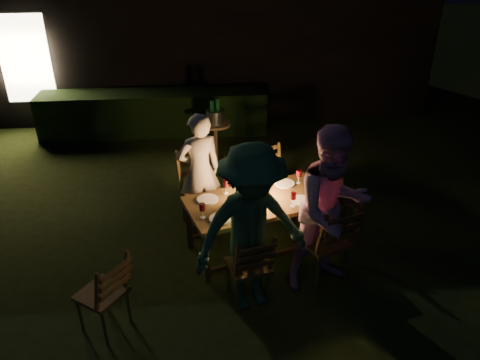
{
  "coord_description": "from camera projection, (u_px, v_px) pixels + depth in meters",
  "views": [
    {
      "loc": [
        0.4,
        -4.71,
        3.46
      ],
      "look_at": [
        0.82,
        0.17,
        0.82
      ],
      "focal_mm": 35.0,
      "sensor_mm": 36.0,
      "label": 1
    }
  ],
  "objects": [
    {
      "name": "plate_far_right",
      "position": [
        285.0,
        184.0,
        5.75
      ],
      "size": [
        0.25,
        0.25,
        0.01
      ],
      "primitive_type": "cylinder",
      "color": "white",
      "rests_on": "dining_table"
    },
    {
      "name": "lantern",
      "position": [
        261.0,
        185.0,
        5.41
      ],
      "size": [
        0.16,
        0.16,
        0.35
      ],
      "color": "white",
      "rests_on": "dining_table"
    },
    {
      "name": "napkin_right",
      "position": [
        313.0,
        202.0,
        5.36
      ],
      "size": [
        0.18,
        0.14,
        0.01
      ],
      "primitive_type": "cube",
      "color": "red",
      "rests_on": "dining_table"
    },
    {
      "name": "person_house_side",
      "position": [
        200.0,
        171.0,
        5.91
      ],
      "size": [
        0.64,
        0.52,
        1.53
      ],
      "primitive_type": "imported",
      "rotation": [
        0.0,
        0.0,
        3.45
      ],
      "color": "beige",
      "rests_on": "ground"
    },
    {
      "name": "chair_spare",
      "position": [
        105.0,
        305.0,
        4.49
      ],
      "size": [
        0.59,
        0.58,
        0.91
      ],
      "rotation": [
        0.0,
        0.0,
        0.96
      ],
      "color": "#4A3318",
      "rests_on": "ground"
    },
    {
      "name": "chair_end",
      "position": [
        345.0,
        208.0,
        6.03
      ],
      "size": [
        0.53,
        0.5,
        0.95
      ],
      "rotation": [
        0.0,
        0.0,
        -1.39
      ],
      "color": "#4A3318",
      "rests_on": "ground"
    },
    {
      "name": "chair_far_left",
      "position": [
        202.0,
        203.0,
        6.08
      ],
      "size": [
        0.64,
        0.66,
        1.06
      ],
      "rotation": [
        0.0,
        0.0,
        3.57
      ],
      "color": "#4A3318",
      "rests_on": "ground"
    },
    {
      "name": "person_opp_right",
      "position": [
        332.0,
        210.0,
        4.8
      ],
      "size": [
        1.06,
        0.93,
        1.83
      ],
      "primitive_type": "imported",
      "rotation": [
        0.0,
        0.0,
        0.3
      ],
      "color": "#CF8EBD",
      "rests_on": "ground"
    },
    {
      "name": "side_table",
      "position": [
        215.0,
        127.0,
        7.66
      ],
      "size": [
        0.5,
        0.5,
        0.67
      ],
      "color": "olive",
      "rests_on": "ground"
    },
    {
      "name": "wineglass_a",
      "position": [
        226.0,
        187.0,
        5.51
      ],
      "size": [
        0.06,
        0.06,
        0.18
      ],
      "primitive_type": null,
      "color": "#59070F",
      "rests_on": "dining_table"
    },
    {
      "name": "ice_bucket",
      "position": [
        215.0,
        117.0,
        7.57
      ],
      "size": [
        0.3,
        0.3,
        0.22
      ],
      "primitive_type": "cylinder",
      "color": "#A5A8AD",
      "rests_on": "side_table"
    },
    {
      "name": "plate_near_left",
      "position": [
        221.0,
        218.0,
        5.06
      ],
      "size": [
        0.25,
        0.25,
        0.01
      ],
      "primitive_type": "cylinder",
      "color": "white",
      "rests_on": "dining_table"
    },
    {
      "name": "bottle_bucket_a",
      "position": [
        212.0,
        115.0,
        7.51
      ],
      "size": [
        0.07,
        0.07,
        0.32
      ],
      "primitive_type": "cylinder",
      "color": "#0F471E",
      "rests_on": "side_table"
    },
    {
      "name": "bottle_table",
      "position": [
        239.0,
        193.0,
        5.28
      ],
      "size": [
        0.07,
        0.07,
        0.28
      ],
      "primitive_type": "cylinder",
      "color": "#0F471E",
      "rests_on": "dining_table"
    },
    {
      "name": "garden_envelope",
      "position": [
        180.0,
        25.0,
        10.39
      ],
      "size": [
        40.0,
        40.0,
        3.2
      ],
      "color": "black",
      "rests_on": "ground"
    },
    {
      "name": "wineglass_e",
      "position": [
        262.0,
        207.0,
        5.11
      ],
      "size": [
        0.06,
        0.06,
        0.18
      ],
      "primitive_type": null,
      "color": "silver",
      "rests_on": "dining_table"
    },
    {
      "name": "bottle_bucket_b",
      "position": [
        218.0,
        113.0,
        7.58
      ],
      "size": [
        0.07,
        0.07,
        0.32
      ],
      "primitive_type": "cylinder",
      "color": "#0F471E",
      "rests_on": "side_table"
    },
    {
      "name": "chair_far_right",
      "position": [
        271.0,
        191.0,
        6.43
      ],
      "size": [
        0.53,
        0.55,
        0.92
      ],
      "rotation": [
        0.0,
        0.0,
        3.45
      ],
      "color": "#4A3318",
      "rests_on": "ground"
    },
    {
      "name": "plate_far_left",
      "position": [
        208.0,
        199.0,
        5.42
      ],
      "size": [
        0.25,
        0.25,
        0.01
      ],
      "primitive_type": "cylinder",
      "color": "white",
      "rests_on": "dining_table"
    },
    {
      "name": "wineglass_d",
      "position": [
        299.0,
        177.0,
        5.74
      ],
      "size": [
        0.06,
        0.06,
        0.18
      ],
      "primitive_type": null,
      "color": "#59070F",
      "rests_on": "dining_table"
    },
    {
      "name": "chair_near_left",
      "position": [
        249.0,
        277.0,
        4.84
      ],
      "size": [
        0.5,
        0.53,
        0.91
      ],
      "rotation": [
        0.0,
        0.0,
        0.26
      ],
      "color": "#4A3318",
      "rests_on": "ground"
    },
    {
      "name": "wineglass_b",
      "position": [
        203.0,
        211.0,
        5.05
      ],
      "size": [
        0.06,
        0.06,
        0.18
      ],
      "primitive_type": null,
      "color": "#59070F",
      "rests_on": "dining_table"
    },
    {
      "name": "phone",
      "position": [
        217.0,
        224.0,
        4.97
      ],
      "size": [
        0.14,
        0.07,
        0.01
      ],
      "primitive_type": "cube",
      "color": "black",
      "rests_on": "dining_table"
    },
    {
      "name": "wineglass_c",
      "position": [
        293.0,
        200.0,
        5.26
      ],
      "size": [
        0.06,
        0.06,
        0.18
      ],
      "primitive_type": null,
      "color": "#59070F",
      "rests_on": "dining_table"
    },
    {
      "name": "plate_near_right",
      "position": [
        302.0,
        201.0,
        5.39
      ],
      "size": [
        0.25,
        0.25,
        0.01
      ],
      "primitive_type": "cylinder",
      "color": "white",
      "rests_on": "dining_table"
    },
    {
      "name": "napkin_left",
      "position": [
        258.0,
        216.0,
        5.11
      ],
      "size": [
        0.18,
        0.14,
        0.01
      ],
      "primitive_type": "cube",
      "color": "red",
      "rests_on": "dining_table"
    },
    {
      "name": "person_opp_left",
      "position": [
        251.0,
        230.0,
        4.51
      ],
      "size": [
        1.31,
        0.99,
        1.8
      ],
      "primitive_type": "imported",
      "rotation": [
        0.0,
        0.0,
        0.3
      ],
      "color": "#2E5D3D",
      "rests_on": "ground"
    },
    {
      "name": "chair_near_right",
      "position": [
        324.0,
        254.0,
        5.12
      ],
      "size": [
        0.62,
        0.64,
        1.05
      ],
      "rotation": [
        0.0,
        0.0,
        0.38
      ],
      "color": "#4A3318",
      "rests_on": "ground"
    },
    {
      "name": "dining_table",
      "position": [
        258.0,
        205.0,
        5.46
      ],
      "size": [
        1.83,
        1.28,
        0.69
      ],
      "rotation": [
        0.0,
        0.0,
        0.3
      ],
      "color": "#4A3318",
      "rests_on": "ground"
    }
  ]
}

